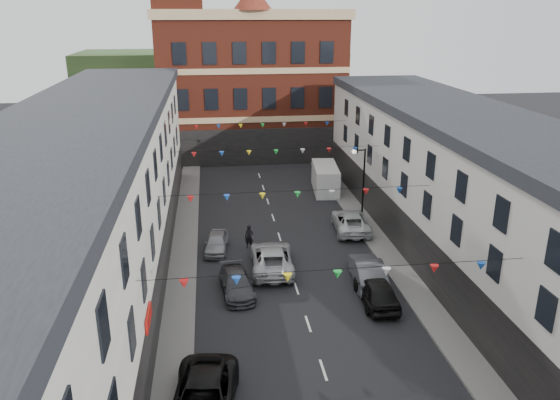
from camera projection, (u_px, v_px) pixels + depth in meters
name	position (u px, v px, depth m)	size (l,w,h in m)	color
ground	(308.00, 324.00, 29.14)	(160.00, 160.00, 0.00)	black
pavement_left	(179.00, 312.00, 30.15)	(1.80, 64.00, 0.15)	#605E5B
pavement_right	(418.00, 296.00, 31.83)	(1.80, 64.00, 0.15)	#605E5B
terrace_left	(71.00, 235.00, 26.89)	(8.40, 56.00, 10.70)	beige
terrace_right	(518.00, 222.00, 29.92)	(8.40, 56.00, 9.70)	beige
civic_building	(250.00, 82.00, 62.02)	(20.60, 13.30, 18.50)	maroon
clock_tower	(179.00, 20.00, 56.12)	(5.60, 5.60, 30.00)	maroon
distant_hill	(213.00, 84.00, 85.10)	(40.00, 14.00, 10.00)	#294821
street_lamp	(361.00, 175.00, 41.78)	(1.10, 0.36, 6.00)	black
car_left_c	(203.00, 399.00, 22.31)	(2.61, 5.67, 1.57)	black
car_left_d	(237.00, 284.00, 32.12)	(1.78, 4.37, 1.27)	#393B40
car_left_e	(217.00, 242.00, 37.81)	(1.52, 3.77, 1.29)	gray
car_right_d	(377.00, 291.00, 30.98)	(1.85, 4.60, 1.57)	black
car_right_e	(367.00, 271.00, 33.28)	(1.70, 4.89, 1.61)	#55575E
car_right_f	(350.00, 221.00, 41.30)	(2.47, 5.35, 1.49)	silver
moving_car	(272.00, 258.00, 35.08)	(2.63, 5.70, 1.58)	#AEB2B5
white_van	(325.00, 178.00, 50.32)	(2.10, 5.46, 2.41)	silver
pedestrian	(249.00, 237.00, 38.18)	(0.63, 0.41, 1.72)	black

